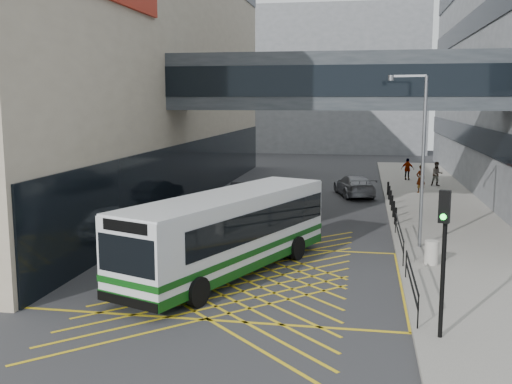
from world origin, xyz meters
The scene contains 18 objects.
ground centered at (0.00, 0.00, 0.00)m, with size 120.00×120.00×0.00m, color #333335.
building_whsmith centered at (-17.98, 16.00, 8.00)m, with size 24.17×42.00×16.00m.
building_far centered at (-2.00, 60.00, 9.00)m, with size 28.00×16.00×18.00m, color slate.
skybridge centered at (3.00, 12.00, 7.50)m, with size 20.00×4.10×3.00m.
pavement centered at (9.00, 15.00, 0.08)m, with size 6.00×54.00×0.16m, color gray.
box_junction centered at (0.00, 0.00, 0.00)m, with size 12.00×9.00×0.01m.
bus centered at (-0.35, 0.44, 1.64)m, with size 6.36×11.07×3.06m.
car_white centered at (-4.50, 5.62, 0.78)m, with size 2.01×4.91×1.56m, color white.
car_dark centered at (-3.10, 16.07, 0.67)m, with size 1.67×4.28×1.34m, color #222228.
car_silver centered at (3.97, 20.05, 0.78)m, with size 2.12×5.02×1.56m, color gray.
traffic_light centered at (6.66, -5.13, 2.80)m, with size 0.33×0.48×4.06m.
street_lamp centered at (6.89, 5.36, 4.39)m, with size 1.69×0.54×7.43m.
litter_bin centered at (7.25, 2.50, 0.63)m, with size 0.54×0.54×0.93m, color #ADA89E.
kerb_railings centered at (6.15, 1.78, 0.88)m, with size 0.05×12.54×1.00m.
bollards centered at (6.25, 15.00, 0.61)m, with size 0.14×10.14×0.90m.
pedestrian_a centered at (8.50, 21.43, 1.12)m, with size 0.77×0.55×1.92m, color gray.
pedestrian_b centered at (10.00, 25.00, 1.06)m, with size 0.88×0.51×1.80m, color gray.
pedestrian_c centered at (8.08, 28.13, 1.03)m, with size 1.03×0.49×1.74m, color gray.
Camera 1 is at (4.51, -21.12, 6.52)m, focal length 42.00 mm.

